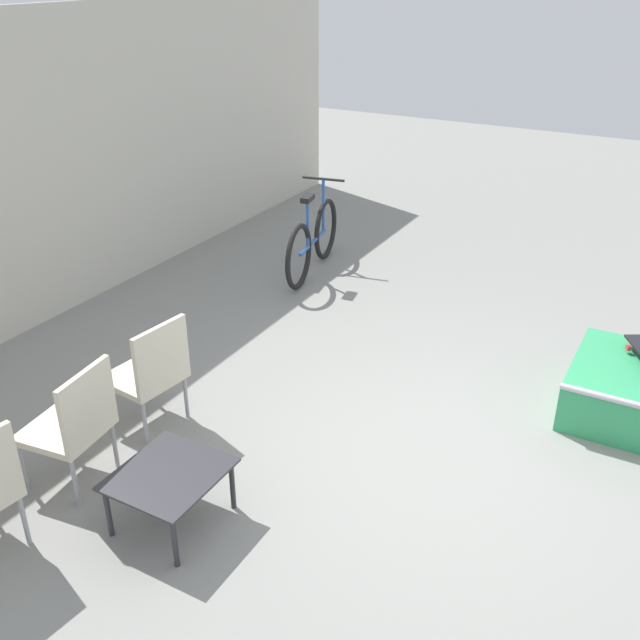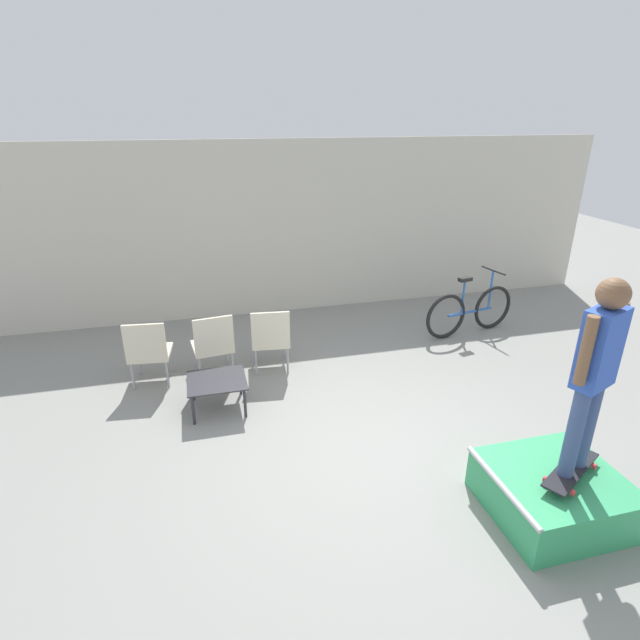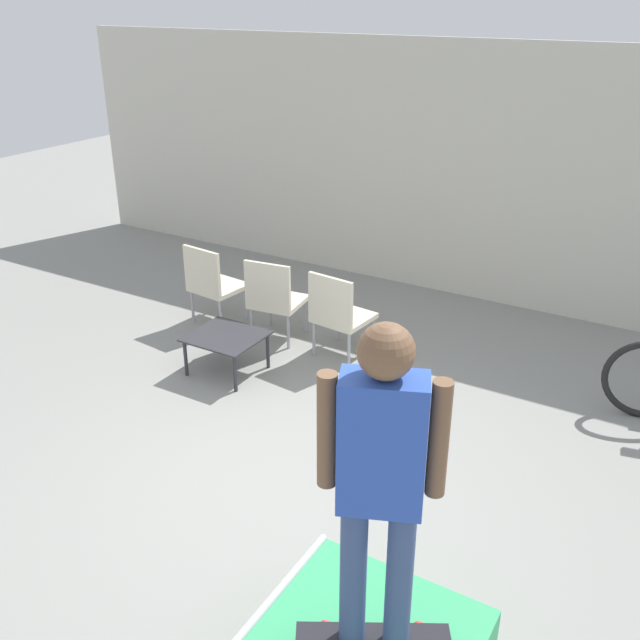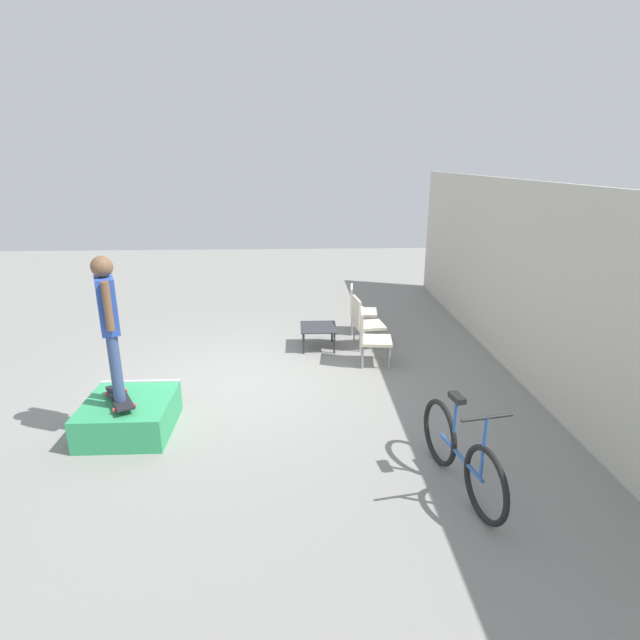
{
  "view_description": "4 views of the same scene",
  "coord_description": "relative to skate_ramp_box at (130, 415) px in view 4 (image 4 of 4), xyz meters",
  "views": [
    {
      "loc": [
        -4.18,
        -1.35,
        3.35
      ],
      "look_at": [
        -0.08,
        0.93,
        0.97
      ],
      "focal_mm": 40.0,
      "sensor_mm": 36.0,
      "label": 1
    },
    {
      "loc": [
        -1.57,
        -4.16,
        3.4
      ],
      "look_at": [
        -0.16,
        1.33,
        1.03
      ],
      "focal_mm": 28.0,
      "sensor_mm": 36.0,
      "label": 2
    },
    {
      "loc": [
        2.51,
        -3.64,
        3.47
      ],
      "look_at": [
        -0.19,
        0.91,
        1.02
      ],
      "focal_mm": 40.0,
      "sensor_mm": 36.0,
      "label": 3
    },
    {
      "loc": [
        7.07,
        0.91,
        3.3
      ],
      "look_at": [
        0.1,
        1.23,
        1.04
      ],
      "focal_mm": 28.0,
      "sensor_mm": 36.0,
      "label": 4
    }
  ],
  "objects": [
    {
      "name": "coffee_table",
      "position": [
        -2.82,
        2.51,
        0.14
      ],
      "size": [
        0.7,
        0.64,
        0.4
      ],
      "color": "#2D2D33",
      "rests_on": "ground_plane"
    },
    {
      "name": "bicycle",
      "position": [
        1.34,
        3.8,
        0.19
      ],
      "size": [
        1.7,
        0.52,
        1.05
      ],
      "rotation": [
        0.0,
        0.0,
        0.18
      ],
      "color": "black",
      "rests_on": "ground_plane"
    },
    {
      "name": "person_skater",
      "position": [
        0.08,
        -0.06,
        1.34
      ],
      "size": [
        0.53,
        0.33,
        1.74
      ],
      "rotation": [
        0.0,
        0.0,
        0.4
      ],
      "color": "#384C7A",
      "rests_on": "skateboard_on_ramp"
    },
    {
      "name": "skateboard_on_ramp",
      "position": [
        0.08,
        -0.06,
        0.29
      ],
      "size": [
        0.78,
        0.56,
        0.07
      ],
      "rotation": [
        0.0,
        0.0,
        0.52
      ],
      "color": "black",
      "rests_on": "skate_ramp_box"
    },
    {
      "name": "skate_ramp_box",
      "position": [
        0.0,
        0.0,
        0.0
      ],
      "size": [
        1.14,
        1.07,
        0.45
      ],
      "color": "#339E60",
      "rests_on": "ground_plane"
    },
    {
      "name": "house_wall_back",
      "position": [
        -1.35,
        5.6,
        1.29
      ],
      "size": [
        12.0,
        0.06,
        3.0
      ],
      "color": "beige",
      "rests_on": "ground_plane"
    },
    {
      "name": "patio_chair_center",
      "position": [
        -2.81,
        3.34,
        0.3
      ],
      "size": [
        0.58,
        0.58,
        0.94
      ],
      "rotation": [
        0.0,
        0.0,
        3.27
      ],
      "color": "#99999E",
      "rests_on": "ground_plane"
    },
    {
      "name": "patio_chair_right",
      "position": [
        -2.02,
        3.34,
        0.3
      ],
      "size": [
        0.57,
        0.57,
        0.94
      ],
      "rotation": [
        0.0,
        0.0,
        3.03
      ],
      "color": "#99999E",
      "rests_on": "ground_plane"
    },
    {
      "name": "patio_chair_left",
      "position": [
        -3.64,
        3.34,
        0.3
      ],
      "size": [
        0.57,
        0.57,
        0.94
      ],
      "rotation": [
        0.0,
        0.0,
        3.03
      ],
      "color": "#99999E",
      "rests_on": "ground_plane"
    },
    {
      "name": "ground_plane",
      "position": [
        -1.35,
        1.24,
        -0.21
      ],
      "size": [
        24.0,
        24.0,
        0.0
      ],
      "primitive_type": "plane",
      "color": "gray"
    }
  ]
}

